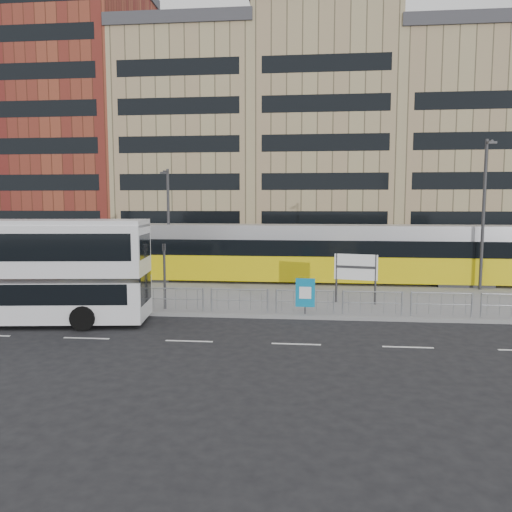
# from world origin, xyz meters

# --- Properties ---
(ground) EXTENTS (120.00, 120.00, 0.00)m
(ground) POSITION_xyz_m (0.00, 0.00, 0.00)
(ground) COLOR black
(ground) RESTS_ON ground
(plaza) EXTENTS (64.00, 24.00, 0.15)m
(plaza) POSITION_xyz_m (0.00, 12.00, 0.07)
(plaza) COLOR slate
(plaza) RESTS_ON ground
(kerb) EXTENTS (64.00, 0.25, 0.17)m
(kerb) POSITION_xyz_m (0.00, 0.05, 0.07)
(kerb) COLOR gray
(kerb) RESTS_ON ground
(building_row) EXTENTS (70.40, 18.40, 31.20)m
(building_row) POSITION_xyz_m (1.55, 34.27, 12.91)
(building_row) COLOR brown
(building_row) RESTS_ON ground
(pedestrian_barrier) EXTENTS (32.07, 0.07, 1.10)m
(pedestrian_barrier) POSITION_xyz_m (2.00, 0.50, 0.98)
(pedestrian_barrier) COLOR gray
(pedestrian_barrier) RESTS_ON plaza
(road_markings) EXTENTS (62.00, 0.12, 0.01)m
(road_markings) POSITION_xyz_m (1.00, -4.00, 0.01)
(road_markings) COLOR white
(road_markings) RESTS_ON ground
(double_decker_bus) EXTENTS (11.35, 3.91, 4.45)m
(double_decker_bus) POSITION_xyz_m (-10.01, -2.00, 2.40)
(double_decker_bus) COLOR silver
(double_decker_bus) RESTS_ON ground
(tram) EXTENTS (30.83, 3.17, 3.63)m
(tram) POSITION_xyz_m (1.96, 9.88, 1.97)
(tram) COLOR #D1BB0B
(tram) RESTS_ON plaza
(station_sign) EXTENTS (2.11, 0.55, 2.46)m
(station_sign) POSITION_xyz_m (4.82, 3.16, 1.86)
(station_sign) COLOR #2D2D30
(station_sign) RESTS_ON plaza
(ad_panel) EXTENTS (0.87, 0.10, 1.62)m
(ad_panel) POSITION_xyz_m (2.31, 0.42, 1.10)
(ad_panel) COLOR #2D2D30
(ad_panel) RESTS_ON plaza
(pedestrian) EXTENTS (0.60, 0.74, 1.77)m
(pedestrian) POSITION_xyz_m (-7.45, 1.50, 1.03)
(pedestrian) COLOR black
(pedestrian) RESTS_ON plaza
(traffic_light_west) EXTENTS (0.20, 0.23, 3.10)m
(traffic_light_west) POSITION_xyz_m (-4.32, 0.90, 2.12)
(traffic_light_west) COLOR #2D2D30
(traffic_light_west) RESTS_ON plaza
(lamp_post_west) EXTENTS (0.45, 1.04, 7.17)m
(lamp_post_west) POSITION_xyz_m (-6.52, 9.54, 4.10)
(lamp_post_west) COLOR #2D2D30
(lamp_post_west) RESTS_ON plaza
(lamp_post_east) EXTENTS (0.45, 1.04, 8.60)m
(lamp_post_east) POSITION_xyz_m (12.43, 7.85, 4.82)
(lamp_post_east) COLOR #2D2D30
(lamp_post_east) RESTS_ON plaza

